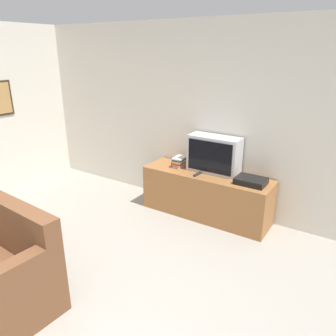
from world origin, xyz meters
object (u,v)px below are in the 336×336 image
(book_stack, at_px, (179,161))
(remote_on_stand, at_px, (197,174))
(television, at_px, (214,154))
(set_top_box, at_px, (251,181))
(tv_stand, at_px, (206,195))

(book_stack, distance_m, remote_on_stand, 0.41)
(television, height_order, set_top_box, television)
(book_stack, bearing_deg, tv_stand, -4.33)
(tv_stand, relative_size, television, 2.53)
(remote_on_stand, height_order, set_top_box, set_top_box)
(tv_stand, relative_size, remote_on_stand, 10.88)
(television, bearing_deg, book_stack, -171.12)
(tv_stand, distance_m, set_top_box, 0.72)
(set_top_box, bearing_deg, television, 167.03)
(tv_stand, xyz_separation_m, remote_on_stand, (-0.08, -0.12, 0.33))
(television, relative_size, book_stack, 3.05)
(television, height_order, remote_on_stand, television)
(tv_stand, bearing_deg, book_stack, 175.67)
(remote_on_stand, relative_size, set_top_box, 0.44)
(book_stack, xyz_separation_m, remote_on_stand, (0.38, -0.15, -0.07))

